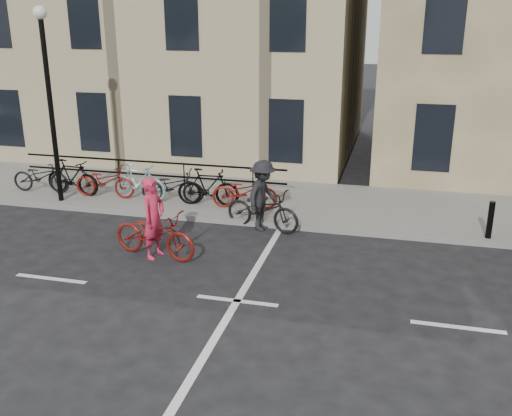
# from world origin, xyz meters

# --- Properties ---
(ground) EXTENTS (120.00, 120.00, 0.00)m
(ground) POSITION_xyz_m (0.00, 0.00, 0.00)
(ground) COLOR black
(ground) RESTS_ON ground
(sidewalk) EXTENTS (46.00, 4.00, 0.15)m
(sidewalk) POSITION_xyz_m (-4.00, 6.00, 0.07)
(sidewalk) COLOR slate
(sidewalk) RESTS_ON ground
(building_west) EXTENTS (20.00, 10.00, 10.00)m
(building_west) POSITION_xyz_m (-9.00, 13.00, 5.15)
(building_west) COLOR tan
(building_west) RESTS_ON sidewalk
(lamp_post) EXTENTS (0.36, 0.36, 5.28)m
(lamp_post) POSITION_xyz_m (-6.50, 4.40, 3.49)
(lamp_post) COLOR black
(lamp_post) RESTS_ON sidewalk
(bollard_east) EXTENTS (0.14, 0.14, 0.90)m
(bollard_east) POSITION_xyz_m (5.00, 4.25, 0.60)
(bollard_east) COLOR black
(bollard_east) RESTS_ON sidewalk
(parked_bikes) EXTENTS (8.30, 1.23, 1.05)m
(parked_bikes) POSITION_xyz_m (-4.35, 5.04, 0.64)
(parked_bikes) COLOR black
(parked_bikes) RESTS_ON sidewalk
(cyclist_pink) EXTENTS (2.17, 1.11, 1.84)m
(cyclist_pink) POSITION_xyz_m (-2.37, 1.62, 0.64)
(cyclist_pink) COLOR maroon
(cyclist_pink) RESTS_ON ground
(cyclist_dark) EXTENTS (2.13, 1.30, 1.80)m
(cyclist_dark) POSITION_xyz_m (-0.44, 3.90, 0.71)
(cyclist_dark) COLOR black
(cyclist_dark) RESTS_ON ground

